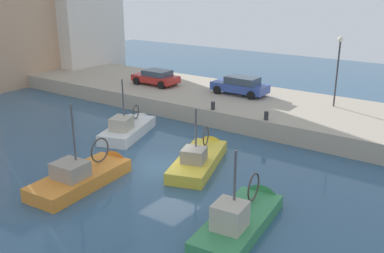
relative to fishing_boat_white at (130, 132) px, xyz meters
The scene contains 12 objects.
water_surface 6.26m from the fishing_boat_white, 117.64° to the right, with size 80.00×80.00×0.00m, color #335675.
quay_wall 10.24m from the fishing_boat_white, 32.84° to the right, with size 9.00×56.00×1.20m, color #ADA08C.
fishing_boat_white is the anchor object (origin of this frame).
fishing_boat_orange 7.36m from the fishing_boat_white, 153.51° to the right, with size 6.23×2.49×5.10m.
fishing_boat_green 12.77m from the fishing_boat_white, 115.67° to the right, with size 6.22×2.50×4.46m.
fishing_boat_yellow 6.69m from the fishing_boat_white, 102.00° to the right, with size 6.43×3.69×4.22m.
parked_car_blue 9.84m from the fishing_boat_white, 17.84° to the right, with size 2.00×4.38×1.41m.
parked_car_red 9.36m from the fishing_boat_white, 29.43° to the left, with size 2.09×3.98×1.26m.
mooring_bollard_mid 8.86m from the fishing_boat_white, 59.50° to the right, with size 0.28×0.28×0.55m, color #2D2D33.
mooring_bollard_north 5.85m from the fishing_boat_white, 38.59° to the right, with size 0.28×0.28×0.55m, color #2D2D33.
quay_streetlamp 14.83m from the fishing_boat_white, 44.60° to the right, with size 0.36×0.36×4.83m.
waterfront_building_central 22.48m from the fishing_boat_white, 76.42° to the left, with size 8.42×7.80×14.59m.
Camera 1 is at (-16.42, -13.30, 9.37)m, focal length 40.30 mm.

